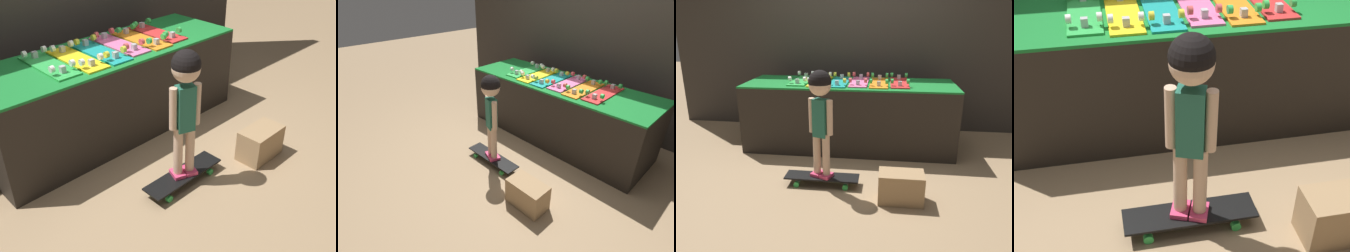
% 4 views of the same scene
% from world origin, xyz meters
% --- Properties ---
extents(ground_plane, '(16.00, 16.00, 0.00)m').
position_xyz_m(ground_plane, '(0.00, 0.00, 0.00)').
color(ground_plane, '#9E7F5B').
extents(back_wall, '(5.21, 0.10, 2.64)m').
position_xyz_m(back_wall, '(0.00, 1.36, 1.32)').
color(back_wall, '#332D28').
rests_on(back_wall, ground_plane).
extents(display_rack, '(2.43, 0.81, 0.79)m').
position_xyz_m(display_rack, '(0.00, 0.56, 0.40)').
color(display_rack, black).
rests_on(display_rack, ground_plane).
extents(skateboard_green_on_rack, '(0.20, 0.64, 0.09)m').
position_xyz_m(skateboard_green_on_rack, '(-0.58, 0.58, 0.81)').
color(skateboard_green_on_rack, green).
rests_on(skateboard_green_on_rack, display_rack).
extents(skateboard_yellow_on_rack, '(0.20, 0.64, 0.09)m').
position_xyz_m(skateboard_yellow_on_rack, '(-0.35, 0.54, 0.81)').
color(skateboard_yellow_on_rack, yellow).
rests_on(skateboard_yellow_on_rack, display_rack).
extents(skateboard_teal_on_rack, '(0.20, 0.64, 0.09)m').
position_xyz_m(skateboard_teal_on_rack, '(-0.12, 0.54, 0.81)').
color(skateboard_teal_on_rack, teal).
rests_on(skateboard_teal_on_rack, display_rack).
extents(skateboard_pink_on_rack, '(0.20, 0.64, 0.09)m').
position_xyz_m(skateboard_pink_on_rack, '(0.12, 0.58, 0.81)').
color(skateboard_pink_on_rack, pink).
rests_on(skateboard_pink_on_rack, display_rack).
extents(skateboard_orange_on_rack, '(0.20, 0.64, 0.09)m').
position_xyz_m(skateboard_orange_on_rack, '(0.35, 0.55, 0.81)').
color(skateboard_orange_on_rack, orange).
rests_on(skateboard_orange_on_rack, display_rack).
extents(skateboard_red_on_rack, '(0.20, 0.64, 0.09)m').
position_xyz_m(skateboard_red_on_rack, '(0.58, 0.58, 0.81)').
color(skateboard_red_on_rack, red).
rests_on(skateboard_red_on_rack, display_rack).
extents(skateboard_on_floor, '(0.70, 0.18, 0.09)m').
position_xyz_m(skateboard_on_floor, '(-0.14, -0.47, 0.07)').
color(skateboard_on_floor, black).
rests_on(skateboard_on_floor, ground_plane).
extents(child, '(0.23, 0.20, 1.00)m').
position_xyz_m(child, '(-0.14, -0.47, 0.79)').
color(child, '#E03D6B').
rests_on(child, skateboard_on_floor).
extents(storage_box, '(0.38, 0.22, 0.27)m').
position_xyz_m(storage_box, '(0.58, -0.68, 0.13)').
color(storage_box, '#A37F56').
rests_on(storage_box, ground_plane).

